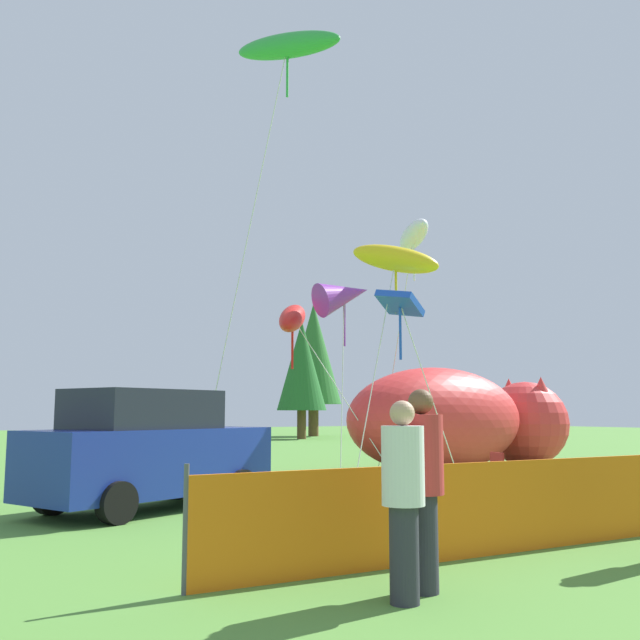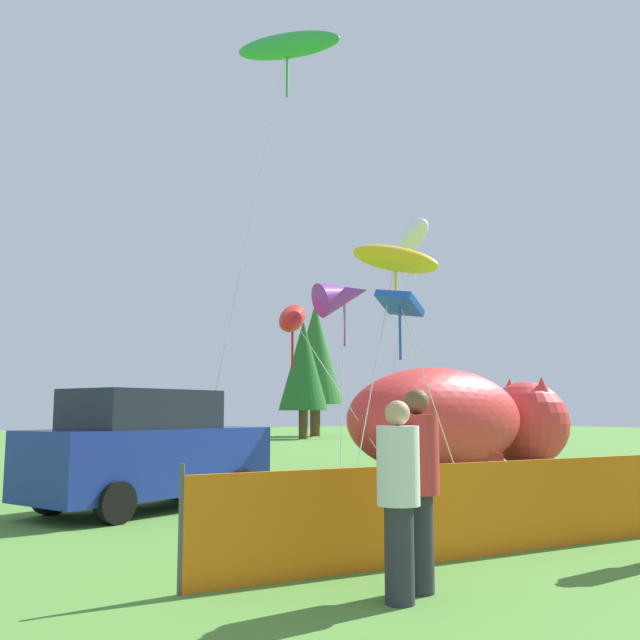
# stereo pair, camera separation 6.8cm
# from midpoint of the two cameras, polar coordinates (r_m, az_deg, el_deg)

# --- Properties ---
(ground_plane) EXTENTS (120.00, 120.00, 0.00)m
(ground_plane) POSITION_cam_midpoint_polar(r_m,az_deg,el_deg) (13.57, 9.90, -14.31)
(ground_plane) COLOR #548C38
(parked_car) EXTENTS (4.68, 3.18, 2.04)m
(parked_car) POSITION_cam_midpoint_polar(r_m,az_deg,el_deg) (12.82, -13.62, -10.11)
(parked_car) COLOR navy
(parked_car) RESTS_ON ground
(folding_chair) EXTENTS (0.57, 0.57, 0.89)m
(folding_chair) POSITION_cam_midpoint_polar(r_m,az_deg,el_deg) (14.58, 14.31, -11.61)
(folding_chair) COLOR maroon
(folding_chair) RESTS_ON ground
(inflatable_cat) EXTENTS (8.48, 3.51, 2.89)m
(inflatable_cat) POSITION_cam_midpoint_polar(r_m,az_deg,el_deg) (20.85, 11.04, -8.14)
(inflatable_cat) COLOR red
(inflatable_cat) RESTS_ON ground
(safety_fence) EXTENTS (9.51, 0.52, 1.19)m
(safety_fence) POSITION_cam_midpoint_polar(r_m,az_deg,el_deg) (9.62, 17.74, -13.76)
(safety_fence) COLOR orange
(safety_fence) RESTS_ON ground
(spectator_in_green_shirt) EXTENTS (0.39, 0.39, 1.77)m
(spectator_in_green_shirt) POSITION_cam_midpoint_polar(r_m,az_deg,el_deg) (6.57, 6.38, -13.45)
(spectator_in_green_shirt) COLOR #2D2D38
(spectator_in_green_shirt) RESTS_ON ground
(spectator_in_blue_shirt) EXTENTS (0.41, 0.41, 1.89)m
(spectator_in_blue_shirt) POSITION_cam_midpoint_polar(r_m,az_deg,el_deg) (6.97, 7.89, -12.56)
(spectator_in_blue_shirt) COLOR #2D2D38
(spectator_in_blue_shirt) RESTS_ON ground
(kite_purple_delta) EXTENTS (1.71, 1.60, 5.22)m
(kite_purple_delta) POSITION_cam_midpoint_polar(r_m,az_deg,el_deg) (18.03, 1.85, 1.98)
(kite_purple_delta) COLOR silver
(kite_purple_delta) RESTS_ON ground
(kite_blue_box) EXTENTS (2.33, 1.21, 4.46)m
(kite_blue_box) POSITION_cam_midpoint_polar(r_m,az_deg,el_deg) (16.48, 6.34, 1.12)
(kite_blue_box) COLOR silver
(kite_blue_box) RESTS_ON ground
(kite_green_fish) EXTENTS (2.40, 3.23, 11.02)m
(kite_green_fish) POSITION_cam_midpoint_polar(r_m,az_deg,el_deg) (18.47, -2.75, 20.97)
(kite_green_fish) COLOR silver
(kite_green_fish) RESTS_ON ground
(kite_red_lizard) EXTENTS (3.12, 2.62, 4.70)m
(kite_red_lizard) POSITION_cam_midpoint_polar(r_m,az_deg,el_deg) (18.17, -2.31, 0.13)
(kite_red_lizard) COLOR silver
(kite_red_lizard) RESTS_ON ground
(kite_white_ghost) EXTENTS (1.75, 2.98, 7.06)m
(kite_white_ghost) POSITION_cam_midpoint_polar(r_m,az_deg,el_deg) (20.53, 7.39, 6.66)
(kite_white_ghost) COLOR silver
(kite_white_ghost) RESTS_ON ground
(kite_yellow_hero) EXTENTS (2.73, 1.89, 5.80)m
(kite_yellow_hero) POSITION_cam_midpoint_polar(r_m,az_deg,el_deg) (17.06, 5.95, 4.83)
(kite_yellow_hero) COLOR silver
(kite_yellow_hero) RESTS_ON ground
(horizon_tree_west) EXTENTS (3.09, 3.09, 7.37)m
(horizon_tree_west) POSITION_cam_midpoint_polar(r_m,az_deg,el_deg) (44.54, -1.51, -3.67)
(horizon_tree_west) COLOR brown
(horizon_tree_west) RESTS_ON ground
(horizon_tree_mid) EXTENTS (3.88, 3.88, 9.25)m
(horizon_tree_mid) POSITION_cam_midpoint_polar(r_m,az_deg,el_deg) (49.65, -0.56, -2.72)
(horizon_tree_mid) COLOR brown
(horizon_tree_mid) RESTS_ON ground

